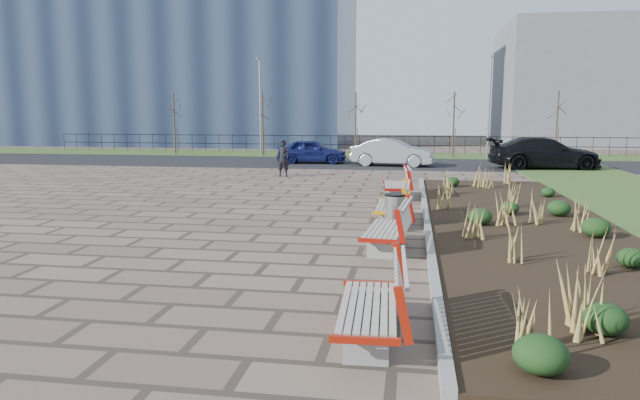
% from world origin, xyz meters
% --- Properties ---
extents(ground, '(120.00, 120.00, 0.00)m').
position_xyz_m(ground, '(0.00, 0.00, 0.00)').
color(ground, brown).
rests_on(ground, ground).
extents(planting_bed, '(4.50, 18.00, 0.10)m').
position_xyz_m(planting_bed, '(6.25, 5.00, 0.05)').
color(planting_bed, black).
rests_on(planting_bed, ground).
extents(planting_curb, '(0.16, 18.00, 0.15)m').
position_xyz_m(planting_curb, '(3.92, 5.00, 0.07)').
color(planting_curb, gray).
rests_on(planting_curb, ground).
extents(grass_verge_far, '(80.00, 5.00, 0.04)m').
position_xyz_m(grass_verge_far, '(0.00, 28.00, 0.02)').
color(grass_verge_far, '#33511E').
rests_on(grass_verge_far, ground).
extents(road, '(80.00, 7.00, 0.02)m').
position_xyz_m(road, '(0.00, 22.00, 0.01)').
color(road, black).
rests_on(road, ground).
extents(bench_a, '(0.98, 2.13, 1.00)m').
position_xyz_m(bench_a, '(3.00, -2.55, 0.50)').
color(bench_a, '#AB1D0B').
rests_on(bench_a, ground).
extents(bench_b, '(1.09, 2.17, 1.00)m').
position_xyz_m(bench_b, '(3.00, 2.24, 0.50)').
color(bench_b, '#A7150B').
rests_on(bench_b, ground).
extents(bench_c, '(0.93, 2.11, 1.00)m').
position_xyz_m(bench_c, '(3.00, 5.26, 0.50)').
color(bench_c, '#E6A60C').
rests_on(bench_c, ground).
extents(bench_d, '(1.05, 2.16, 1.00)m').
position_xyz_m(bench_d, '(3.00, 9.46, 0.50)').
color(bench_d, '#A90F0B').
rests_on(bench_d, ground).
extents(litter_bin, '(0.49, 0.49, 0.88)m').
position_xyz_m(litter_bin, '(3.13, 4.24, 0.44)').
color(litter_bin, '#B2B2B7').
rests_on(litter_bin, ground).
extents(pedestrian, '(0.59, 0.39, 1.62)m').
position_xyz_m(pedestrian, '(-2.08, 15.13, 0.81)').
color(pedestrian, black).
rests_on(pedestrian, ground).
extents(car_blue, '(3.90, 1.75, 1.30)m').
position_xyz_m(car_blue, '(-1.92, 21.52, 0.67)').
color(car_blue, '#121851').
rests_on(car_blue, road).
extents(car_silver, '(4.39, 1.91, 1.41)m').
position_xyz_m(car_silver, '(2.51, 20.63, 0.72)').
color(car_silver, gray).
rests_on(car_silver, road).
extents(car_black, '(5.57, 2.79, 1.55)m').
position_xyz_m(car_black, '(10.02, 20.29, 0.80)').
color(car_black, black).
rests_on(car_black, road).
extents(tree_a, '(1.40, 1.40, 4.00)m').
position_xyz_m(tree_a, '(-12.00, 26.50, 2.04)').
color(tree_a, '#4C3D2D').
rests_on(tree_a, grass_verge_far).
extents(tree_b, '(1.40, 1.40, 4.00)m').
position_xyz_m(tree_b, '(-6.00, 26.50, 2.04)').
color(tree_b, '#4C3D2D').
rests_on(tree_b, grass_verge_far).
extents(tree_c, '(1.40, 1.40, 4.00)m').
position_xyz_m(tree_c, '(0.00, 26.50, 2.04)').
color(tree_c, '#4C3D2D').
rests_on(tree_c, grass_verge_far).
extents(tree_d, '(1.40, 1.40, 4.00)m').
position_xyz_m(tree_d, '(6.00, 26.50, 2.04)').
color(tree_d, '#4C3D2D').
rests_on(tree_d, grass_verge_far).
extents(tree_e, '(1.40, 1.40, 4.00)m').
position_xyz_m(tree_e, '(12.00, 26.50, 2.04)').
color(tree_e, '#4C3D2D').
rests_on(tree_e, grass_verge_far).
extents(lamp_west, '(0.24, 0.60, 6.00)m').
position_xyz_m(lamp_west, '(-6.00, 26.00, 3.04)').
color(lamp_west, gray).
rests_on(lamp_west, grass_verge_far).
extents(lamp_east, '(0.24, 0.60, 6.00)m').
position_xyz_m(lamp_east, '(8.00, 26.00, 3.04)').
color(lamp_east, gray).
rests_on(lamp_east, grass_verge_far).
extents(railing_fence, '(44.00, 0.10, 1.20)m').
position_xyz_m(railing_fence, '(0.00, 29.50, 0.64)').
color(railing_fence, black).
rests_on(railing_fence, grass_verge_far).
extents(building_glass, '(40.00, 14.00, 15.00)m').
position_xyz_m(building_glass, '(-22.00, 40.00, 7.50)').
color(building_glass, '#192338').
rests_on(building_glass, ground).
extents(building_grey, '(18.00, 12.00, 10.00)m').
position_xyz_m(building_grey, '(20.00, 42.00, 5.00)').
color(building_grey, slate).
rests_on(building_grey, ground).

